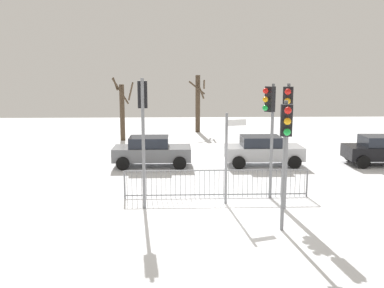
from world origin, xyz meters
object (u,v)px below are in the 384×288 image
at_px(traffic_light_mid_right, 287,119).
at_px(bare_tree_left, 122,110).
at_px(car_silver_trailing, 263,150).
at_px(traffic_light_mid_left, 286,137).
at_px(car_grey_mid, 151,151).
at_px(bare_tree_centre, 198,102).
at_px(direction_sign_post, 228,154).
at_px(car_black_near, 383,150).
at_px(traffic_light_foreground_left, 143,114).
at_px(traffic_light_rear_left, 270,115).

xyz_separation_m(traffic_light_mid_right, bare_tree_left, (-7.27, 14.96, -1.04)).
bearing_deg(bare_tree_left, car_silver_trailing, -45.15).
height_order(traffic_light_mid_left, car_silver_trailing, traffic_light_mid_left).
xyz_separation_m(car_grey_mid, bare_tree_centre, (2.89, 11.74, 1.52)).
bearing_deg(direction_sign_post, traffic_light_mid_right, -41.33).
bearing_deg(traffic_light_mid_right, direction_sign_post, -6.12).
distance_m(traffic_light_mid_right, bare_tree_left, 16.66).
relative_size(car_grey_mid, car_black_near, 0.98).
bearing_deg(traffic_light_foreground_left, car_grey_mid, 87.76).
distance_m(car_black_near, bare_tree_centre, 14.80).
bearing_deg(traffic_light_rear_left, traffic_light_mid_right, 154.84).
distance_m(car_grey_mid, bare_tree_centre, 12.18).
bearing_deg(traffic_light_foreground_left, bare_tree_centre, 78.02).
bearing_deg(bare_tree_centre, car_black_near, -53.75).
height_order(traffic_light_foreground_left, direction_sign_post, traffic_light_foreground_left).
bearing_deg(traffic_light_rear_left, bare_tree_left, -9.92).
xyz_separation_m(traffic_light_rear_left, car_grey_mid, (-4.60, 5.65, -2.34)).
bearing_deg(traffic_light_mid_right, car_grey_mid, -37.16).
relative_size(car_silver_trailing, bare_tree_left, 0.90).
relative_size(direction_sign_post, car_grey_mid, 0.85).
relative_size(traffic_light_rear_left, traffic_light_mid_right, 0.99).
xyz_separation_m(direction_sign_post, bare_tree_left, (-5.43, 14.14, 0.28)).
height_order(traffic_light_rear_left, traffic_light_mid_right, traffic_light_mid_right).
xyz_separation_m(car_grey_mid, bare_tree_left, (-2.38, 7.97, 1.32)).
bearing_deg(traffic_light_rear_left, traffic_light_mid_left, 138.50).
xyz_separation_m(traffic_light_foreground_left, car_grey_mid, (-0.13, 6.48, -2.49)).
distance_m(car_grey_mid, car_black_near, 11.60).
bearing_deg(car_black_near, bare_tree_centre, 128.40).
bearing_deg(car_silver_trailing, bare_tree_centre, 102.75).
relative_size(car_black_near, bare_tree_left, 0.91).
bearing_deg(traffic_light_rear_left, car_silver_trailing, -46.50).
height_order(traffic_light_rear_left, bare_tree_centre, bare_tree_centre).
xyz_separation_m(car_silver_trailing, bare_tree_centre, (-2.65, 11.74, 1.52)).
relative_size(direction_sign_post, car_black_near, 0.84).
xyz_separation_m(traffic_light_mid_right, car_black_near, (6.71, 6.86, -2.37)).
height_order(traffic_light_mid_left, car_grey_mid, traffic_light_mid_left).
xyz_separation_m(traffic_light_rear_left, car_black_near, (6.99, 5.51, -2.34)).
height_order(traffic_light_mid_left, traffic_light_mid_right, traffic_light_mid_right).
height_order(car_black_near, bare_tree_left, bare_tree_left).
height_order(traffic_light_foreground_left, car_grey_mid, traffic_light_foreground_left).
xyz_separation_m(traffic_light_foreground_left, traffic_light_mid_right, (4.76, -0.51, -0.13)).
height_order(traffic_light_mid_right, bare_tree_left, traffic_light_mid_right).
relative_size(traffic_light_mid_left, car_silver_trailing, 1.02).
bearing_deg(car_silver_trailing, traffic_light_mid_right, -95.33).
relative_size(traffic_light_mid_right, direction_sign_post, 1.32).
relative_size(car_black_near, car_silver_trailing, 1.02).
xyz_separation_m(car_black_near, bare_tree_left, (-13.98, 8.10, 1.32)).
xyz_separation_m(traffic_light_foreground_left, direction_sign_post, (2.92, 0.31, -1.45)).
bearing_deg(traffic_light_mid_right, car_black_near, -116.50).
bearing_deg(car_silver_trailing, traffic_light_foreground_left, -129.84).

